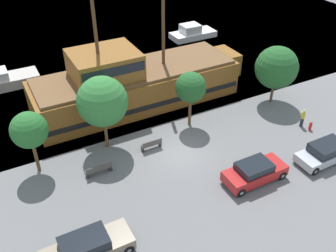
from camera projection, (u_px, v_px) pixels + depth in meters
ground_plane at (179, 153)px, 28.10m from camera, size 160.00×160.00×0.00m
water_surface at (45, 1)px, 60.03m from camera, size 80.00×80.00×0.00m
pirate_ship at (134, 83)px, 32.89m from camera, size 19.40×5.68×11.34m
moored_boat_dockside at (192, 33)px, 46.69m from camera, size 5.64×2.47×1.71m
parked_car_curb_front at (255, 172)px, 25.24m from camera, size 4.41×1.87×1.49m
parked_car_curb_mid at (87, 248)px, 20.20m from camera, size 4.92×1.89×1.54m
parked_car_curb_rear at (327, 152)px, 27.05m from camera, size 4.91×1.87×1.48m
fire_hydrant at (311, 126)px, 30.33m from camera, size 0.42×0.25×0.76m
bench_promenade_east at (152, 144)px, 28.25m from camera, size 1.59×0.45×0.85m
bench_promenade_west at (99, 169)px, 25.91m from camera, size 1.87×0.45×0.85m
pedestrian_walking_near at (303, 118)px, 30.56m from camera, size 0.32×0.32×1.59m
tree_row_east at (29, 130)px, 24.55m from camera, size 2.49×2.49×4.72m
tree_row_mideast at (102, 102)px, 26.51m from camera, size 3.68×3.68×5.84m
tree_row_midwest at (191, 88)px, 29.24m from camera, size 2.45×2.45×4.73m
tree_row_west at (277, 68)px, 32.33m from camera, size 3.72×3.72×5.26m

